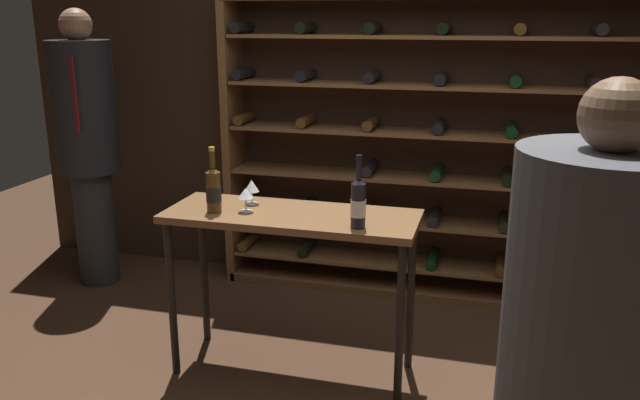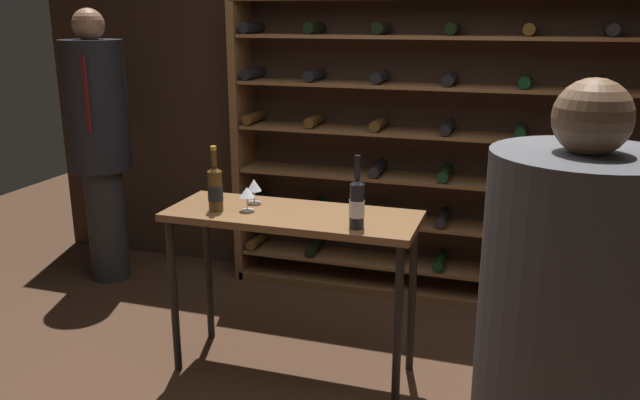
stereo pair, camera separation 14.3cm
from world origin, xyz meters
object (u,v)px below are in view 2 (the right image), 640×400
person_guest_plum_blouse (561,385)px  person_bystander_dark_jacket (99,135)px  wine_rack (448,154)px  wine_bottle_black_capsule (215,188)px  wine_glass_stemmed_left (247,193)px  wine_bottle_amber_reserve (357,203)px  wine_glass_stemmed_right (254,186)px  tasting_table (292,232)px

person_guest_plum_blouse → person_bystander_dark_jacket: 3.93m
wine_rack → person_guest_plum_blouse: size_ratio=1.69×
person_bystander_dark_jacket → wine_bottle_black_capsule: 1.72m
wine_bottle_black_capsule → wine_glass_stemmed_left: wine_bottle_black_capsule is taller
wine_rack → wine_bottle_amber_reserve: bearing=-100.9°
wine_glass_stemmed_right → wine_bottle_black_capsule: bearing=-125.5°
wine_rack → person_bystander_dark_jacket: wine_rack is taller
tasting_table → wine_glass_stemmed_right: (-0.27, 0.11, 0.21)m
wine_bottle_black_capsule → wine_bottle_amber_reserve: wine_bottle_amber_reserve is taller
wine_rack → wine_glass_stemmed_left: 1.61m
wine_rack → wine_bottle_amber_reserve: 1.45m
wine_bottle_amber_reserve → wine_glass_stemmed_left: wine_bottle_amber_reserve is taller
person_guest_plum_blouse → wine_glass_stemmed_right: bearing=153.3°
wine_rack → wine_glass_stemmed_right: size_ratio=22.35×
wine_rack → wine_glass_stemmed_right: (-0.94, -1.16, -0.01)m
tasting_table → person_guest_plum_blouse: bearing=-48.0°
wine_bottle_black_capsule → wine_glass_stemmed_right: (0.14, 0.20, -0.03)m
person_bystander_dark_jacket → wine_glass_stemmed_right: (1.57, -0.75, -0.07)m
wine_bottle_amber_reserve → wine_glass_stemmed_left: bearing=170.3°
person_bystander_dark_jacket → person_guest_plum_blouse: bearing=-15.0°
wine_bottle_amber_reserve → person_bystander_dark_jacket: bearing=155.7°
tasting_table → wine_bottle_amber_reserve: wine_bottle_amber_reserve is taller
wine_rack → wine_glass_stemmed_right: wine_rack is taller
wine_rack → person_bystander_dark_jacket: (-2.52, -0.41, 0.06)m
wine_bottle_black_capsule → tasting_table: bearing=12.4°
person_bystander_dark_jacket → wine_glass_stemmed_left: (1.60, -0.90, -0.08)m
tasting_table → wine_bottle_black_capsule: size_ratio=3.84×
wine_glass_stemmed_left → wine_glass_stemmed_right: bearing=98.9°
wine_glass_stemmed_left → wine_bottle_black_capsule: bearing=-163.6°
person_guest_plum_blouse → tasting_table: bearing=150.0°
tasting_table → person_guest_plum_blouse: 1.98m
person_bystander_dark_jacket → wine_glass_stemmed_right: person_bystander_dark_jacket is taller
wine_bottle_amber_reserve → wine_glass_stemmed_right: wine_bottle_amber_reserve is taller
wine_rack → wine_bottle_amber_reserve: size_ratio=8.34×
tasting_table → person_guest_plum_blouse: size_ratio=0.75×
wine_glass_stemmed_left → wine_bottle_amber_reserve: bearing=-9.7°
wine_rack → person_guest_plum_blouse: bearing=-76.8°
wine_bottle_black_capsule → wine_glass_stemmed_left: size_ratio=2.72×
wine_bottle_amber_reserve → wine_glass_stemmed_right: (-0.67, 0.26, -0.03)m
wine_rack → wine_glass_stemmed_left: (-0.92, -1.32, -0.02)m
tasting_table → person_guest_plum_blouse: person_guest_plum_blouse is taller
person_guest_plum_blouse → person_bystander_dark_jacket: bearing=161.7°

